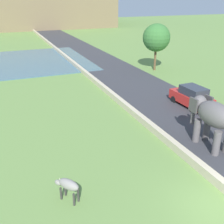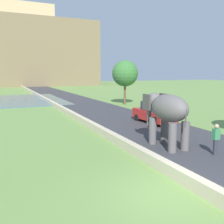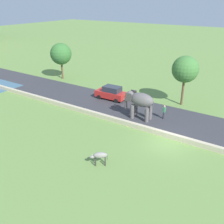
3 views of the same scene
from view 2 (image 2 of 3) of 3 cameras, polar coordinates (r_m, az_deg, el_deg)
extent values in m
plane|color=#6B8E47|center=(9.06, 12.27, -18.31)|extent=(220.00, 220.00, 0.00)
cube|color=#38383D|center=(28.49, -3.87, 0.70)|extent=(7.00, 120.00, 0.06)
cube|color=beige|center=(25.44, -10.30, 0.09)|extent=(0.40, 110.00, 0.51)
cylinder|color=tan|center=(93.23, -22.71, 21.05)|extent=(4.40, 4.40, 7.93)
cylinder|color=tan|center=(94.27, -15.43, 20.79)|extent=(4.70, 4.70, 6.42)
ellipsoid|color=#605B5B|center=(13.80, 12.99, 0.90)|extent=(1.46, 2.73, 1.50)
cylinder|color=#605B5B|center=(14.50, 9.32, -4.38)|extent=(0.44, 0.44, 1.60)
cylinder|color=#605B5B|center=(14.99, 11.96, -4.02)|extent=(0.44, 0.44, 1.60)
cylinder|color=#605B5B|center=(13.15, 13.73, -5.91)|extent=(0.44, 0.44, 1.60)
cylinder|color=#605B5B|center=(13.69, 16.46, -5.44)|extent=(0.44, 0.44, 1.60)
ellipsoid|color=#605B5B|center=(14.90, 9.61, 2.31)|extent=(1.02, 0.92, 1.10)
cube|color=#484444|center=(14.45, 7.98, 2.30)|extent=(0.13, 0.70, 0.90)
cube|color=#484444|center=(15.14, 11.77, 2.50)|extent=(0.13, 0.70, 0.90)
cylinder|color=#605B5B|center=(15.41, 8.51, -0.78)|extent=(0.28, 0.28, 1.50)
cone|color=silver|center=(15.16, 8.01, 0.80)|extent=(0.13, 0.56, 0.17)
cone|color=silver|center=(15.41, 9.37, 0.90)|extent=(0.13, 0.56, 0.17)
cylinder|color=#484444|center=(12.86, 16.61, -1.40)|extent=(0.08, 0.08, 0.90)
cylinder|color=#33333D|center=(13.54, 22.67, -7.59)|extent=(0.22, 0.22, 0.85)
cube|color=#388451|center=(13.36, 22.85, -4.68)|extent=(0.36, 0.22, 0.56)
sphere|color=tan|center=(13.28, 22.96, -3.04)|extent=(0.22, 0.22, 0.22)
cube|color=red|center=(20.73, 9.56, -0.64)|extent=(1.83, 4.05, 0.80)
cube|color=#2D333D|center=(20.46, 9.94, 1.34)|extent=(1.51, 2.24, 0.70)
cylinder|color=black|center=(21.42, 5.74, -1.34)|extent=(0.20, 0.61, 0.60)
cylinder|color=black|center=(22.31, 9.26, -1.00)|extent=(0.20, 0.61, 0.60)
cylinder|color=black|center=(19.31, 9.84, -2.57)|extent=(0.20, 0.61, 0.60)
cylinder|color=black|center=(20.29, 13.53, -2.13)|extent=(0.20, 0.61, 0.60)
cylinder|color=brown|center=(32.61, 2.98, 4.25)|extent=(0.28, 0.28, 2.88)
sphere|color=#387033|center=(32.49, 3.01, 8.85)|extent=(3.37, 3.37, 3.37)
camera|label=1|loc=(5.53, -132.88, 51.42)|focal=43.26mm
camera|label=3|loc=(16.77, -121.56, 24.02)|focal=41.48mm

